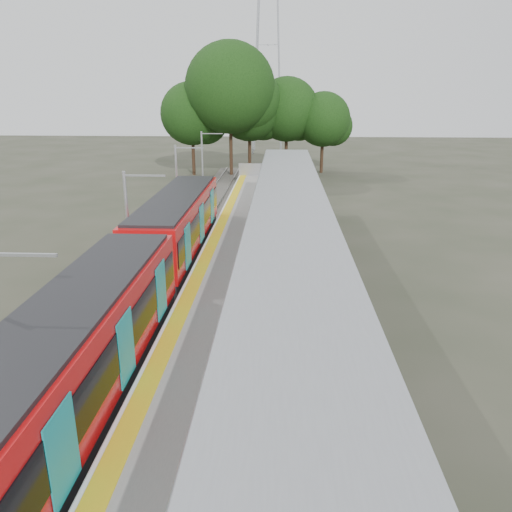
{
  "coord_description": "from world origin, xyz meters",
  "views": [
    {
      "loc": [
        1.18,
        -4.38,
        9.07
      ],
      "look_at": [
        0.17,
        15.87,
        2.3
      ],
      "focal_mm": 35.0,
      "sensor_mm": 36.0,
      "label": 1
    }
  ],
  "objects": [
    {
      "name": "canopy",
      "position": [
        1.61,
        16.19,
        4.2
      ],
      "size": [
        3.27,
        38.0,
        3.66
      ],
      "color": "#9EA0A5",
      "rests_on": "platform"
    },
    {
      "name": "info_pillar_far",
      "position": [
        0.6,
        24.64,
        1.78
      ],
      "size": [
        0.4,
        0.4,
        1.79
      ],
      "rotation": [
        0.0,
        0.0,
        0.11
      ],
      "color": "beige",
      "rests_on": "platform"
    },
    {
      "name": "train",
      "position": [
        -4.5,
        15.06,
        2.05
      ],
      "size": [
        2.74,
        27.6,
        3.62
      ],
      "color": "black",
      "rests_on": "ground"
    },
    {
      "name": "trackbed",
      "position": [
        -4.5,
        20.0,
        0.12
      ],
      "size": [
        3.0,
        70.0,
        0.24
      ],
      "primitive_type": "cube",
      "color": "#59544C",
      "rests_on": "ground"
    },
    {
      "name": "tree_cluster",
      "position": [
        -2.48,
        51.73,
        7.79
      ],
      "size": [
        20.75,
        11.83,
        13.99
      ],
      "color": "#382316",
      "rests_on": "ground"
    },
    {
      "name": "tactile_strip",
      "position": [
        -2.55,
        20.0,
        1.01
      ],
      "size": [
        0.6,
        50.0,
        0.02
      ],
      "primitive_type": "cube",
      "color": "yellow",
      "rests_on": "platform"
    },
    {
      "name": "pylon",
      "position": [
        -1.0,
        73.0,
        19.0
      ],
      "size": [
        8.0,
        4.0,
        38.0
      ],
      "primitive_type": null,
      "color": "#9EA0A5",
      "rests_on": "ground"
    },
    {
      "name": "platform",
      "position": [
        0.0,
        20.0,
        0.5
      ],
      "size": [
        6.0,
        50.0,
        1.0
      ],
      "primitive_type": "cube",
      "color": "gray",
      "rests_on": "ground"
    },
    {
      "name": "litter_bin",
      "position": [
        2.1,
        16.51,
        1.49
      ],
      "size": [
        0.51,
        0.51,
        0.98
      ],
      "primitive_type": "cylinder",
      "rotation": [
        0.0,
        0.0,
        0.06
      ],
      "color": "#9EA0A5",
      "rests_on": "platform"
    },
    {
      "name": "end_fence",
      "position": [
        0.0,
        44.95,
        1.6
      ],
      "size": [
        6.0,
        0.1,
        1.2
      ],
      "primitive_type": "cube",
      "color": "#9EA0A5",
      "rests_on": "platform"
    },
    {
      "name": "bench_mid",
      "position": [
        2.6,
        22.19,
        1.61
      ],
      "size": [
        0.7,
        1.73,
        1.15
      ],
      "rotation": [
        0.0,
        0.0,
        0.11
      ],
      "color": "#0D0F43",
      "rests_on": "platform"
    },
    {
      "name": "catenary_masts",
      "position": [
        -6.22,
        19.0,
        2.91
      ],
      "size": [
        2.08,
        48.16,
        5.4
      ],
      "color": "#9EA0A5",
      "rests_on": "ground"
    },
    {
      "name": "info_pillar_near",
      "position": [
        1.2,
        6.41,
        1.68
      ],
      "size": [
        0.35,
        0.35,
        1.57
      ],
      "rotation": [
        0.0,
        0.0,
        -0.43
      ],
      "color": "beige",
      "rests_on": "platform"
    },
    {
      "name": "bench_far",
      "position": [
        1.73,
        29.36,
        1.57
      ],
      "size": [
        0.82,
        1.64,
        1.08
      ],
      "rotation": [
        0.0,
        0.0,
        -0.22
      ],
      "color": "#0D0F43",
      "rests_on": "platform"
    }
  ]
}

